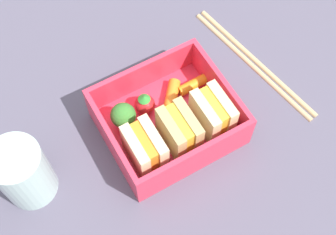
{
  "coord_description": "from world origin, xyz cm",
  "views": [
    {
      "loc": [
        12.77,
        22.33,
        51.42
      ],
      "look_at": [
        0.0,
        0.0,
        2.7
      ],
      "focal_mm": 50.0,
      "sensor_mm": 36.0,
      "label": 1
    }
  ],
  "objects_px": {
    "sandwich_center_left": "(179,130)",
    "sandwich_left": "(212,113)",
    "chopstick_pair": "(254,62)",
    "sandwich_center": "(145,148)",
    "drinking_glass": "(23,173)",
    "strawberry_far_left": "(145,104)",
    "carrot_stick_left": "(171,99)",
    "broccoli_floret": "(123,116)",
    "carrot_stick_far_left": "(193,85)"
  },
  "relations": [
    {
      "from": "chopstick_pair",
      "to": "strawberry_far_left",
      "type": "bearing_deg",
      "value": -1.41
    },
    {
      "from": "sandwich_center",
      "to": "broccoli_floret",
      "type": "relative_size",
      "value": 1.24
    },
    {
      "from": "drinking_glass",
      "to": "sandwich_center",
      "type": "bearing_deg",
      "value": 163.61
    },
    {
      "from": "sandwich_left",
      "to": "carrot_stick_far_left",
      "type": "height_order",
      "value": "sandwich_left"
    },
    {
      "from": "sandwich_left",
      "to": "sandwich_center_left",
      "type": "bearing_deg",
      "value": 0.0
    },
    {
      "from": "sandwich_left",
      "to": "carrot_stick_left",
      "type": "relative_size",
      "value": 1.01
    },
    {
      "from": "sandwich_center_left",
      "to": "carrot_stick_far_left",
      "type": "bearing_deg",
      "value": -134.16
    },
    {
      "from": "broccoli_floret",
      "to": "drinking_glass",
      "type": "bearing_deg",
      "value": 4.95
    },
    {
      "from": "sandwich_center_left",
      "to": "carrot_stick_left",
      "type": "height_order",
      "value": "sandwich_center_left"
    },
    {
      "from": "sandwich_center",
      "to": "carrot_stick_left",
      "type": "distance_m",
      "value": 0.08
    },
    {
      "from": "sandwich_center_left",
      "to": "strawberry_far_left",
      "type": "height_order",
      "value": "sandwich_center_left"
    },
    {
      "from": "sandwich_left",
      "to": "carrot_stick_left",
      "type": "xyz_separation_m",
      "value": [
        0.03,
        -0.05,
        -0.02
      ]
    },
    {
      "from": "sandwich_left",
      "to": "drinking_glass",
      "type": "distance_m",
      "value": 0.22
    },
    {
      "from": "sandwich_left",
      "to": "broccoli_floret",
      "type": "distance_m",
      "value": 0.1
    },
    {
      "from": "sandwich_center_left",
      "to": "chopstick_pair",
      "type": "bearing_deg",
      "value": -160.25
    },
    {
      "from": "strawberry_far_left",
      "to": "drinking_glass",
      "type": "bearing_deg",
      "value": 6.79
    },
    {
      "from": "carrot_stick_far_left",
      "to": "drinking_glass",
      "type": "relative_size",
      "value": 0.48
    },
    {
      "from": "sandwich_left",
      "to": "strawberry_far_left",
      "type": "height_order",
      "value": "sandwich_left"
    },
    {
      "from": "carrot_stick_left",
      "to": "strawberry_far_left",
      "type": "height_order",
      "value": "strawberry_far_left"
    },
    {
      "from": "sandwich_left",
      "to": "carrot_stick_left",
      "type": "distance_m",
      "value": 0.06
    },
    {
      "from": "sandwich_left",
      "to": "sandwich_center_left",
      "type": "height_order",
      "value": "same"
    },
    {
      "from": "sandwich_center",
      "to": "chopstick_pair",
      "type": "xyz_separation_m",
      "value": [
        -0.19,
        -0.05,
        -0.03
      ]
    },
    {
      "from": "chopstick_pair",
      "to": "sandwich_center",
      "type": "bearing_deg",
      "value": 15.38
    },
    {
      "from": "sandwich_left",
      "to": "chopstick_pair",
      "type": "xyz_separation_m",
      "value": [
        -0.1,
        -0.05,
        -0.03
      ]
    },
    {
      "from": "sandwich_left",
      "to": "sandwich_center_left",
      "type": "xyz_separation_m",
      "value": [
        0.04,
        0.0,
        0.0
      ]
    },
    {
      "from": "carrot_stick_far_left",
      "to": "sandwich_center_left",
      "type": "bearing_deg",
      "value": 45.84
    },
    {
      "from": "strawberry_far_left",
      "to": "carrot_stick_left",
      "type": "bearing_deg",
      "value": 168.45
    },
    {
      "from": "sandwich_center_left",
      "to": "chopstick_pair",
      "type": "relative_size",
      "value": 0.24
    },
    {
      "from": "chopstick_pair",
      "to": "drinking_glass",
      "type": "xyz_separation_m",
      "value": [
        0.32,
        0.01,
        0.04
      ]
    },
    {
      "from": "broccoli_floret",
      "to": "chopstick_pair",
      "type": "distance_m",
      "value": 0.2
    },
    {
      "from": "sandwich_center_left",
      "to": "sandwich_center",
      "type": "xyz_separation_m",
      "value": [
        0.04,
        0.0,
        0.0
      ]
    },
    {
      "from": "sandwich_center_left",
      "to": "drinking_glass",
      "type": "xyz_separation_m",
      "value": [
        0.17,
        -0.04,
        0.0
      ]
    },
    {
      "from": "carrot_stick_left",
      "to": "chopstick_pair",
      "type": "relative_size",
      "value": 0.24
    },
    {
      "from": "carrot_stick_far_left",
      "to": "broccoli_floret",
      "type": "height_order",
      "value": "broccoli_floret"
    },
    {
      "from": "carrot_stick_left",
      "to": "drinking_glass",
      "type": "xyz_separation_m",
      "value": [
        0.19,
        0.01,
        0.02
      ]
    },
    {
      "from": "sandwich_center",
      "to": "carrot_stick_left",
      "type": "xyz_separation_m",
      "value": [
        -0.06,
        -0.05,
        -0.02
      ]
    },
    {
      "from": "strawberry_far_left",
      "to": "carrot_stick_far_left",
      "type": "bearing_deg",
      "value": 178.22
    },
    {
      "from": "sandwich_center_left",
      "to": "sandwich_left",
      "type": "bearing_deg",
      "value": 180.0
    },
    {
      "from": "sandwich_center",
      "to": "chopstick_pair",
      "type": "height_order",
      "value": "sandwich_center"
    },
    {
      "from": "strawberry_far_left",
      "to": "broccoli_floret",
      "type": "height_order",
      "value": "broccoli_floret"
    },
    {
      "from": "sandwich_center",
      "to": "drinking_glass",
      "type": "bearing_deg",
      "value": -16.39
    },
    {
      "from": "strawberry_far_left",
      "to": "sandwich_left",
      "type": "bearing_deg",
      "value": 136.48
    },
    {
      "from": "sandwich_center",
      "to": "carrot_stick_far_left",
      "type": "bearing_deg",
      "value": -150.83
    },
    {
      "from": "sandwich_left",
      "to": "drinking_glass",
      "type": "bearing_deg",
      "value": -9.84
    },
    {
      "from": "carrot_stick_left",
      "to": "broccoli_floret",
      "type": "height_order",
      "value": "broccoli_floret"
    },
    {
      "from": "broccoli_floret",
      "to": "drinking_glass",
      "type": "xyz_separation_m",
      "value": [
        0.13,
        0.01,
        0.0
      ]
    },
    {
      "from": "drinking_glass",
      "to": "broccoli_floret",
      "type": "bearing_deg",
      "value": -175.05
    },
    {
      "from": "carrot_stick_left",
      "to": "drinking_glass",
      "type": "bearing_deg",
      "value": 3.62
    },
    {
      "from": "sandwich_left",
      "to": "chopstick_pair",
      "type": "relative_size",
      "value": 0.24
    },
    {
      "from": "sandwich_center_left",
      "to": "drinking_glass",
      "type": "relative_size",
      "value": 0.61
    }
  ]
}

